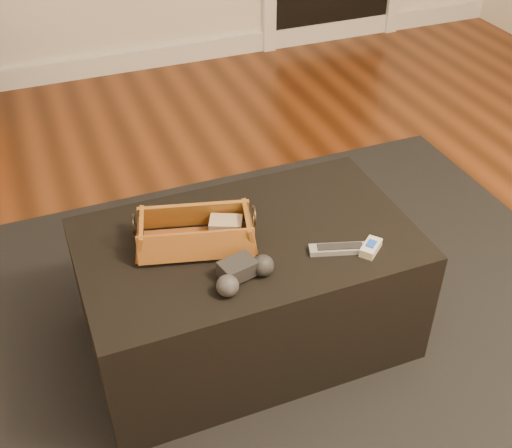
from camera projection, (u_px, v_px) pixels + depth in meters
name	position (u px, v px, depth m)	size (l,w,h in m)	color
floor	(355.00, 424.00, 1.90)	(5.00, 5.50, 0.01)	brown
baseboard	(138.00, 60.00, 3.88)	(5.00, 0.04, 0.12)	white
area_rug	(254.00, 347.00, 2.13)	(2.60, 2.00, 0.01)	black
ottoman	(248.00, 289.00, 2.03)	(1.00, 0.60, 0.42)	black
tv_remote	(190.00, 242.00, 1.85)	(0.18, 0.04, 0.02)	black
cloth_bundle	(226.00, 227.00, 1.89)	(0.10, 0.06, 0.05)	tan
wicker_basket	(195.00, 234.00, 1.86)	(0.38, 0.26, 0.12)	brown
game_controller	(243.00, 273.00, 1.74)	(0.20, 0.14, 0.06)	black
silver_remote	(340.00, 249.00, 1.85)	(0.18, 0.09, 0.02)	gray
cream_gadget	(371.00, 247.00, 1.85)	(0.09, 0.08, 0.03)	beige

